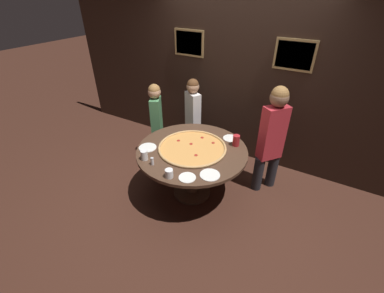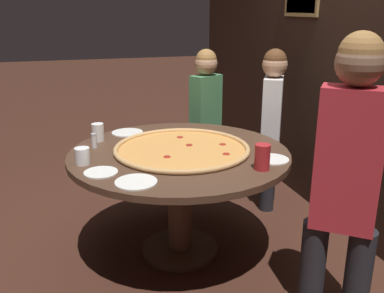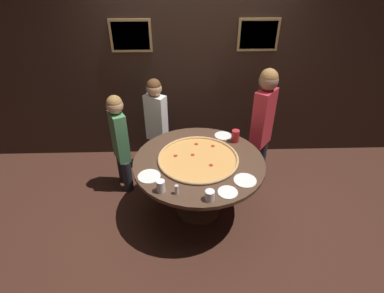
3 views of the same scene
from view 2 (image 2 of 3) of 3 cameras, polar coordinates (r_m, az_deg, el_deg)
The scene contains 15 objects.
ground_plane at distance 3.08m, azimuth -1.58°, elevation -13.79°, with size 24.00×24.00×0.00m, color #422319.
back_wall at distance 3.23m, azimuth 21.80°, elevation 11.12°, with size 6.40×0.08×2.60m.
dining_table at distance 2.81m, azimuth -1.68°, elevation -3.51°, with size 1.43×1.43×0.74m.
giant_pizza at distance 2.77m, azimuth -1.36°, elevation -0.29°, with size 0.88×0.88×0.03m.
drink_cup_front_edge at distance 2.46m, azimuth 9.36°, elevation -1.39°, with size 0.09×0.09×0.15m, color #B22328.
drink_cup_by_shaker at distance 3.03m, azimuth -12.44°, elevation 1.87°, with size 0.08×0.08×0.12m, color white.
drink_cup_far_right at distance 2.60m, azimuth -14.41°, elevation -1.25°, with size 0.09×0.09×0.10m, color white.
white_plate_near_front at distance 2.45m, azimuth -12.05°, elevation -3.40°, with size 0.19×0.19×0.01m, color white.
white_plate_beside_cup at distance 3.19m, azimuth -8.61°, elevation 1.85°, with size 0.23×0.23×0.01m, color white.
white_plate_left_side at distance 2.29m, azimuth -7.47°, elevation -4.71°, with size 0.23×0.23×0.01m, color white.
white_plate_right_side at distance 2.65m, azimuth 10.62°, elevation -1.68°, with size 0.21×0.21×0.01m, color white.
condiment_shaker at distance 2.89m, azimuth -12.92°, elevation 0.79°, with size 0.04×0.04×0.10m.
diner_side_left at distance 2.28m, azimuth 20.01°, elevation -2.51°, with size 0.34×0.38×1.53m.
diner_far_right at distance 3.55m, azimuth 10.56°, elevation 3.48°, with size 0.34×0.27×1.32m.
diner_centre_back at distance 3.76m, azimuth 1.83°, elevation 4.36°, with size 0.25×0.34×1.29m.
Camera 2 is at (2.53, -0.66, 1.63)m, focal length 40.00 mm.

